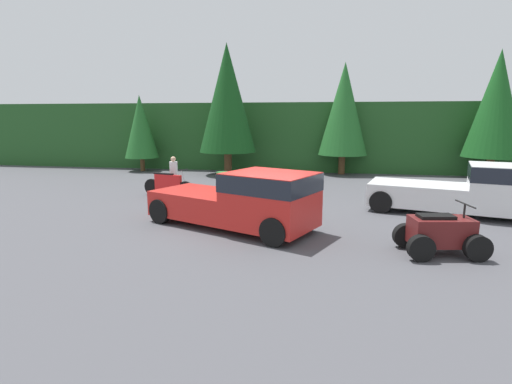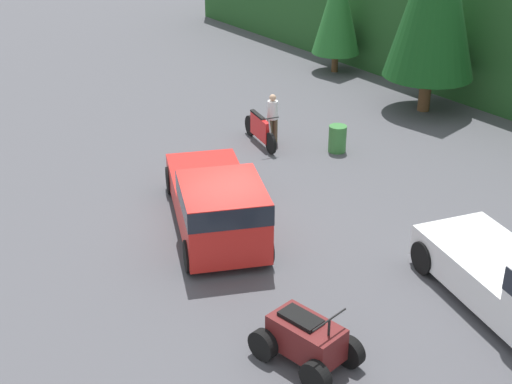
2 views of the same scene
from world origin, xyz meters
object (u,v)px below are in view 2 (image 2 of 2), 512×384
object	(u,v)px
quad_atv	(306,340)
dirt_bike	(260,130)
rider_person	(273,116)
steel_barrel	(337,139)
pickup_truck_red	(217,202)

from	to	relation	value
quad_atv	dirt_bike	bearing A→B (deg)	138.61
quad_atv	rider_person	size ratio (longest dim) A/B	1.28
steel_barrel	pickup_truck_red	bearing A→B (deg)	-69.07
quad_atv	steel_barrel	distance (m)	10.60
quad_atv	steel_barrel	world-z (taller)	quad_atv
pickup_truck_red	dirt_bike	world-z (taller)	pickup_truck_red
dirt_bike	rider_person	xyz separation A→B (m)	(0.10, 0.44, 0.40)
steel_barrel	dirt_bike	bearing A→B (deg)	-139.43
pickup_truck_red	steel_barrel	distance (m)	6.61
pickup_truck_red	quad_atv	xyz separation A→B (m)	(5.16, -1.32, -0.43)
steel_barrel	quad_atv	bearing A→B (deg)	-44.86
dirt_bike	rider_person	bearing A→B (deg)	90.31
pickup_truck_red	rider_person	distance (m)	6.48
quad_atv	rider_person	world-z (taller)	rider_person
dirt_bike	steel_barrel	distance (m)	2.58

